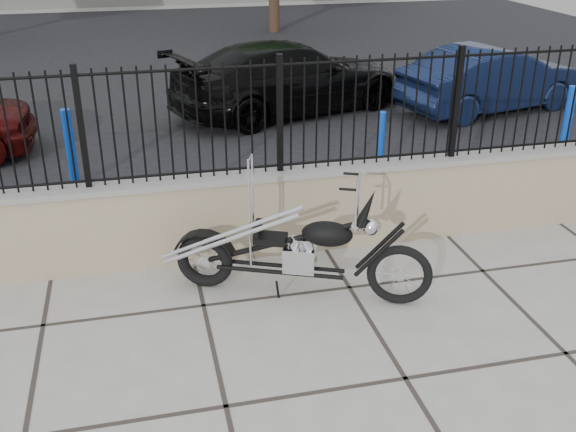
{
  "coord_description": "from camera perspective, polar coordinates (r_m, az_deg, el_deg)",
  "views": [
    {
      "loc": [
        -0.48,
        -4.15,
        3.57
      ],
      "look_at": [
        0.93,
        1.81,
        0.73
      ],
      "focal_mm": 42.0,
      "sensor_mm": 36.0,
      "label": 1
    }
  ],
  "objects": [
    {
      "name": "parking_lot",
      "position": [
        17.04,
        -11.59,
        12.26
      ],
      "size": [
        30.0,
        30.0,
        0.0
      ],
      "primitive_type": "plane",
      "color": "black",
      "rests_on": "ground"
    },
    {
      "name": "ground_plane",
      "position": [
        5.5,
        -5.27,
        -15.77
      ],
      "size": [
        90.0,
        90.0,
        0.0
      ],
      "primitive_type": "plane",
      "color": "#99968E",
      "rests_on": "ground"
    },
    {
      "name": "bollard_b",
      "position": [
        9.79,
        7.83,
        6.11
      ],
      "size": [
        0.14,
        0.14,
        0.93
      ],
      "primitive_type": "cylinder",
      "rotation": [
        0.0,
        0.0,
        -0.3
      ],
      "color": "#0B19AA",
      "rests_on": "ground_plane"
    },
    {
      "name": "car_blue",
      "position": [
        13.43,
        16.95,
        11.04
      ],
      "size": [
        3.88,
        2.12,
        1.21
      ],
      "primitive_type": "imported",
      "rotation": [
        0.0,
        0.0,
        1.81
      ],
      "color": "#0F1938",
      "rests_on": "parking_lot"
    },
    {
      "name": "iron_fence",
      "position": [
        6.97,
        -8.82,
        7.79
      ],
      "size": [
        14.0,
        0.08,
        1.2
      ],
      "primitive_type": "cube",
      "color": "black",
      "rests_on": "retaining_wall"
    },
    {
      "name": "bollard_a",
      "position": [
        9.68,
        -17.94,
        5.44
      ],
      "size": [
        0.17,
        0.17,
        1.1
      ],
      "primitive_type": "cylinder",
      "rotation": [
        0.0,
        0.0,
        -0.4
      ],
      "color": "blue",
      "rests_on": "ground_plane"
    },
    {
      "name": "bollard_c",
      "position": [
        11.19,
        22.57,
        7.33
      ],
      "size": [
        0.15,
        0.15,
        1.12
      ],
      "primitive_type": "cylinder",
      "rotation": [
        0.0,
        0.0,
        0.15
      ],
      "color": "blue",
      "rests_on": "ground_plane"
    },
    {
      "name": "retaining_wall",
      "position": [
        7.35,
        -8.28,
        -0.28
      ],
      "size": [
        14.0,
        0.36,
        0.96
      ],
      "primitive_type": "cube",
      "color": "gray",
      "rests_on": "ground_plane"
    },
    {
      "name": "chopper_motorcycle",
      "position": [
        6.49,
        0.61,
        -1.08
      ],
      "size": [
        2.41,
        1.36,
        1.46
      ],
      "primitive_type": null,
      "rotation": [
        0.0,
        0.0,
        -0.41
      ],
      "color": "black",
      "rests_on": "ground_plane"
    },
    {
      "name": "car_black",
      "position": [
        12.76,
        0.09,
        11.65
      ],
      "size": [
        4.88,
        3.2,
        1.31
      ],
      "primitive_type": "imported",
      "rotation": [
        0.0,
        0.0,
        1.9
      ],
      "color": "black",
      "rests_on": "parking_lot"
    }
  ]
}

